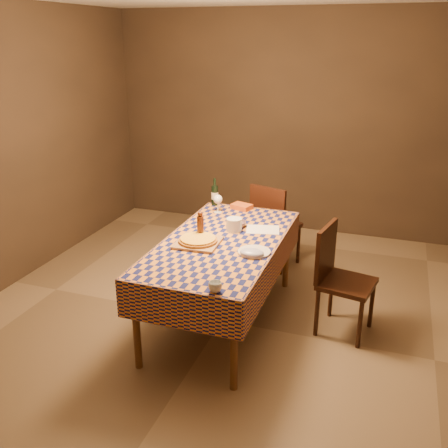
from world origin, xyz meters
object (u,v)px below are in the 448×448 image
at_px(dining_table, 222,249).
at_px(white_plate, 254,252).
at_px(wine_bottle, 215,195).
at_px(bowl, 237,224).
at_px(cutting_board, 198,243).
at_px(chair_right, 338,274).
at_px(chair_far, 273,222).
at_px(pizza, 198,240).

bearing_deg(dining_table, white_plate, -25.13).
bearing_deg(wine_bottle, bowl, -51.82).
distance_m(cutting_board, chair_right, 1.19).
bearing_deg(dining_table, bowl, 86.79).
bearing_deg(dining_table, chair_right, 12.24).
relative_size(dining_table, white_plate, 7.11).
bearing_deg(cutting_board, chair_far, 77.57).
height_order(wine_bottle, white_plate, wine_bottle).
height_order(dining_table, chair_right, chair_right).
distance_m(pizza, chair_right, 1.19).
relative_size(pizza, white_plate, 1.35).
distance_m(bowl, chair_far, 0.92).
xyz_separation_m(dining_table, pizza, (-0.16, -0.13, 0.11)).
bearing_deg(pizza, dining_table, 38.51).
relative_size(dining_table, wine_bottle, 6.66).
xyz_separation_m(bowl, white_plate, (0.30, -0.50, -0.02)).
relative_size(dining_table, bowl, 11.86).
distance_m(wine_bottle, chair_far, 0.72).
bearing_deg(cutting_board, pizza, -90.00).
distance_m(chair_far, chair_right, 1.30).
relative_size(pizza, chair_right, 0.38).
bearing_deg(wine_bottle, chair_right, -26.42).
relative_size(white_plate, chair_far, 0.28).
xyz_separation_m(bowl, wine_bottle, (-0.40, 0.51, 0.08)).
bearing_deg(wine_bottle, cutting_board, -77.55).
bearing_deg(chair_far, chair_right, -51.62).
xyz_separation_m(dining_table, wine_bottle, (-0.38, 0.87, 0.18)).
bearing_deg(pizza, chair_right, 16.80).
bearing_deg(wine_bottle, dining_table, -66.15).
distance_m(dining_table, cutting_board, 0.23).
distance_m(cutting_board, wine_bottle, 1.02).
bearing_deg(pizza, white_plate, -2.46).
xyz_separation_m(dining_table, bowl, (0.02, 0.35, 0.10)).
distance_m(pizza, bowl, 0.52).
bearing_deg(cutting_board, chair_right, 16.80).
relative_size(dining_table, chair_far, 1.98).
bearing_deg(cutting_board, wine_bottle, 102.45).
height_order(pizza, chair_far, chair_far).
bearing_deg(wine_bottle, white_plate, -55.31).
height_order(bowl, chair_far, chair_far).
height_order(dining_table, chair_far, chair_far).
relative_size(bowl, chair_right, 0.17).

